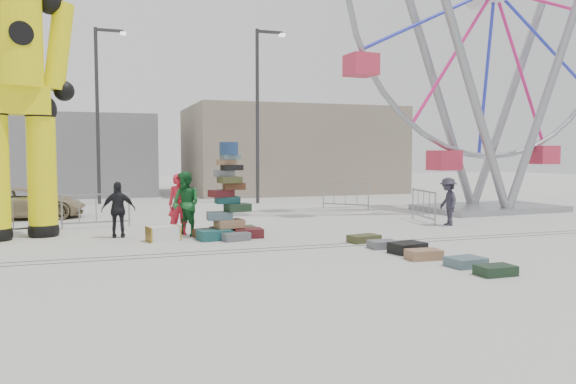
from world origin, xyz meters
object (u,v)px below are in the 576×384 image
object	(u,v)px
steamer_trunk	(163,234)
pedestrian_green	(186,204)
barricade_wheel_back	(345,196)
barricade_dummy_c	(96,210)
parked_suv	(26,203)
lamp_post_right	(259,107)
ferris_wheel	(494,18)
pedestrian_grey	(448,201)
suitcase_tower	(228,211)
pedestrian_red	(179,204)
lamp_post_left	(99,106)
barricade_wheel_front	(423,206)
pedestrian_black	(118,210)
crash_test_dummy	(15,79)

from	to	relation	value
steamer_trunk	pedestrian_green	world-z (taller)	pedestrian_green
barricade_wheel_back	barricade_dummy_c	bearing A→B (deg)	-118.98
pedestrian_green	parked_suv	world-z (taller)	pedestrian_green
lamp_post_right	barricade_dummy_c	size ratio (longest dim) A/B	4.00
ferris_wheel	pedestrian_grey	world-z (taller)	ferris_wheel
suitcase_tower	pedestrian_red	xyz separation A→B (m)	(-1.21, 1.00, 0.14)
lamp_post_left	barricade_wheel_front	xyz separation A→B (m)	(10.37, -10.60, -3.93)
barricade_dummy_c	pedestrian_black	world-z (taller)	pedestrian_black
lamp_post_right	pedestrian_grey	distance (m)	10.99
pedestrian_red	pedestrian_green	bearing A→B (deg)	-61.28
barricade_wheel_front	pedestrian_black	world-z (taller)	pedestrian_black
steamer_trunk	barricade_wheel_front	xyz separation A→B (m)	(8.87, 1.40, 0.36)
ferris_wheel	pedestrian_grey	xyz separation A→B (m)	(-4.31, -3.39, -6.90)
suitcase_tower	ferris_wheel	size ratio (longest dim) A/B	0.17
lamp_post_right	lamp_post_left	bearing A→B (deg)	164.05
suitcase_tower	pedestrian_grey	distance (m)	7.32
barricade_wheel_back	pedestrian_red	bearing A→B (deg)	-101.09
pedestrian_black	lamp_post_right	bearing A→B (deg)	-122.19
suitcase_tower	pedestrian_black	world-z (taller)	suitcase_tower
suitcase_tower	barricade_wheel_front	world-z (taller)	suitcase_tower
pedestrian_black	steamer_trunk	bearing A→B (deg)	142.90
parked_suv	pedestrian_green	bearing A→B (deg)	-143.60
pedestrian_red	pedestrian_green	distance (m)	0.31
steamer_trunk	pedestrian_grey	size ratio (longest dim) A/B	0.54
suitcase_tower	lamp_post_right	bearing A→B (deg)	64.03
suitcase_tower	barricade_dummy_c	distance (m)	4.81
steamer_trunk	ferris_wheel	bearing A→B (deg)	1.76
lamp_post_right	barricade_dummy_c	distance (m)	10.59
crash_test_dummy	barricade_wheel_back	distance (m)	13.37
ferris_wheel	barricade_dummy_c	bearing A→B (deg)	177.82
pedestrian_black	parked_suv	distance (m)	6.46
barricade_wheel_back	pedestrian_red	size ratio (longest dim) A/B	1.14
lamp_post_right	pedestrian_green	xyz separation A→B (m)	(-4.79, -9.28, -3.57)
barricade_wheel_back	pedestrian_black	size ratio (longest dim) A/B	1.29
lamp_post_left	barricade_wheel_back	distance (m)	11.90
pedestrian_red	pedestrian_green	size ratio (longest dim) A/B	0.96
lamp_post_left	parked_suv	bearing A→B (deg)	-116.01
pedestrian_red	pedestrian_black	bearing A→B (deg)	179.79
lamp_post_left	crash_test_dummy	bearing A→B (deg)	-101.94
ferris_wheel	barricade_wheel_back	size ratio (longest dim) A/B	7.79
barricade_dummy_c	steamer_trunk	bearing A→B (deg)	-67.09
pedestrian_black	pedestrian_grey	xyz separation A→B (m)	(10.19, -0.67, 0.00)
lamp_post_left	ferris_wheel	world-z (taller)	ferris_wheel
lamp_post_left	suitcase_tower	world-z (taller)	lamp_post_left
barricade_dummy_c	pedestrian_black	size ratio (longest dim) A/B	1.29
pedestrian_red	barricade_wheel_front	bearing A→B (deg)	1.88
steamer_trunk	barricade_dummy_c	size ratio (longest dim) A/B	0.42
pedestrian_green	pedestrian_grey	size ratio (longest dim) A/B	1.17
pedestrian_grey	pedestrian_red	bearing A→B (deg)	-82.54
pedestrian_green	pedestrian_grey	bearing A→B (deg)	51.91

